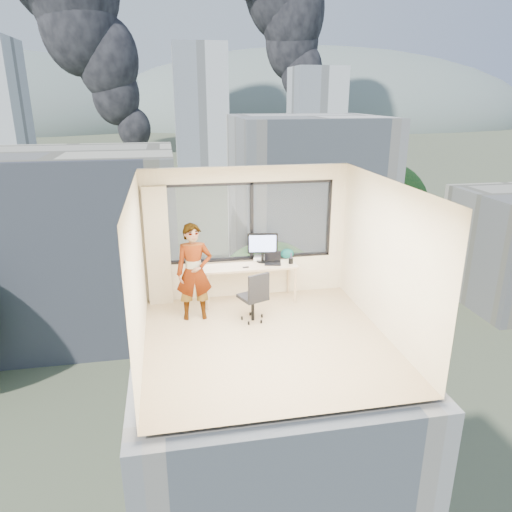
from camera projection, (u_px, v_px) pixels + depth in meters
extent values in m
cube|color=tan|center=(267.00, 341.00, 7.86)|extent=(4.00, 4.00, 0.01)
cube|color=white|center=(268.00, 185.00, 7.02)|extent=(4.00, 4.00, 0.01)
cube|color=beige|center=(303.00, 324.00, 5.58)|extent=(4.00, 0.01, 2.60)
cube|color=beige|center=(137.00, 276.00, 7.09)|extent=(0.01, 4.00, 2.60)
cube|color=beige|center=(387.00, 259.00, 7.79)|extent=(0.01, 4.00, 2.60)
cube|color=beige|center=(158.00, 247.00, 8.93)|extent=(0.45, 0.14, 2.30)
cube|color=tan|center=(250.00, 283.00, 9.28)|extent=(1.80, 0.60, 0.75)
imported|color=#2D2D33|center=(194.00, 272.00, 8.40)|extent=(0.64, 0.42, 1.76)
cube|color=white|center=(262.00, 258.00, 9.44)|extent=(0.37, 0.33, 0.07)
cube|color=black|center=(246.00, 267.00, 9.01)|extent=(0.12, 0.07, 0.01)
cylinder|color=black|center=(291.00, 261.00, 9.22)|extent=(0.11, 0.11, 0.11)
ellipsoid|color=#0C464C|center=(287.00, 254.00, 9.47)|extent=(0.27, 0.14, 0.21)
cube|color=#515B3D|center=(172.00, 167.00, 124.02)|extent=(400.00, 400.00, 0.04)
cube|color=beige|center=(72.00, 244.00, 36.45)|extent=(16.00, 12.00, 14.00)
cube|color=silver|center=(306.00, 199.00, 47.24)|extent=(14.00, 13.00, 16.00)
cube|color=silver|center=(201.00, 107.00, 120.59)|extent=(13.00, 13.00, 30.00)
cube|color=silver|center=(316.00, 112.00, 146.32)|extent=(15.00, 15.00, 26.00)
ellipsoid|color=slate|center=(313.00, 122.00, 327.61)|extent=(300.00, 220.00, 96.00)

